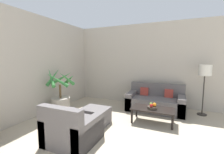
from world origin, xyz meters
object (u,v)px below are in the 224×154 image
(fruit_bowl, at_px, (152,108))
(ottoman, at_px, (96,116))
(floor_lamp, at_px, (205,73))
(coffee_table, at_px, (153,110))
(armchair, at_px, (72,129))
(sofa_loveseat, at_px, (155,102))
(apple_red, at_px, (151,106))
(orange_fruit, at_px, (154,105))
(potted_palm, at_px, (61,99))
(apple_green, at_px, (151,104))

(fruit_bowl, relative_size, ottoman, 0.35)
(ottoman, bearing_deg, floor_lamp, 34.65)
(coffee_table, distance_m, armchair, 1.93)
(sofa_loveseat, relative_size, floor_lamp, 1.17)
(armchair, xyz_separation_m, ottoman, (-0.03, 0.89, -0.06))
(apple_red, height_order, orange_fruit, orange_fruit)
(orange_fruit, xyz_separation_m, armchair, (-1.25, -1.48, -0.20))
(floor_lamp, distance_m, fruit_bowl, 1.80)
(floor_lamp, xyz_separation_m, apple_red, (-1.20, -1.16, -0.71))
(potted_palm, bearing_deg, apple_red, 6.30)
(fruit_bowl, bearing_deg, apple_green, 123.57)
(potted_palm, xyz_separation_m, armchair, (1.30, -1.12, -0.16))
(coffee_table, distance_m, orange_fruit, 0.16)
(floor_lamp, distance_m, armchair, 3.62)
(floor_lamp, height_order, orange_fruit, floor_lamp)
(floor_lamp, bearing_deg, apple_green, -139.32)
(orange_fruit, height_order, armchair, armchair)
(coffee_table, height_order, armchair, armchair)
(apple_red, distance_m, apple_green, 0.11)
(orange_fruit, xyz_separation_m, ottoman, (-1.28, -0.59, -0.27))
(coffee_table, xyz_separation_m, orange_fruit, (0.04, -0.02, 0.15))
(fruit_bowl, bearing_deg, armchair, -129.56)
(potted_palm, bearing_deg, sofa_loveseat, 28.13)
(fruit_bowl, xyz_separation_m, armchair, (-1.20, -1.45, -0.13))
(potted_palm, relative_size, orange_fruit, 14.20)
(sofa_loveseat, bearing_deg, armchair, -115.25)
(coffee_table, height_order, apple_red, apple_red)
(fruit_bowl, height_order, armchair, armchair)
(potted_palm, relative_size, fruit_bowl, 5.91)
(floor_lamp, xyz_separation_m, apple_green, (-1.22, -1.05, -0.71))
(floor_lamp, distance_m, ottoman, 3.09)
(coffee_table, distance_m, ottoman, 1.39)
(sofa_loveseat, xyz_separation_m, fruit_bowl, (0.06, -0.98, 0.12))
(orange_fruit, bearing_deg, apple_green, 161.34)
(potted_palm, distance_m, apple_red, 2.51)
(potted_palm, relative_size, ottoman, 2.08)
(coffee_table, bearing_deg, apple_red, -102.26)
(apple_red, distance_m, armchair, 1.85)
(apple_green, relative_size, ottoman, 0.13)
(coffee_table, height_order, ottoman, ottoman)
(armchair, bearing_deg, ottoman, 91.63)
(sofa_loveseat, distance_m, armchair, 2.69)
(fruit_bowl, relative_size, armchair, 0.26)
(apple_green, bearing_deg, sofa_loveseat, 91.24)
(fruit_bowl, xyz_separation_m, apple_red, (-0.01, -0.06, 0.07))
(apple_green, relative_size, armchair, 0.09)
(orange_fruit, bearing_deg, potted_palm, -172.07)
(potted_palm, height_order, orange_fruit, potted_palm)
(sofa_loveseat, distance_m, ottoman, 1.94)
(sofa_loveseat, height_order, floor_lamp, floor_lamp)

